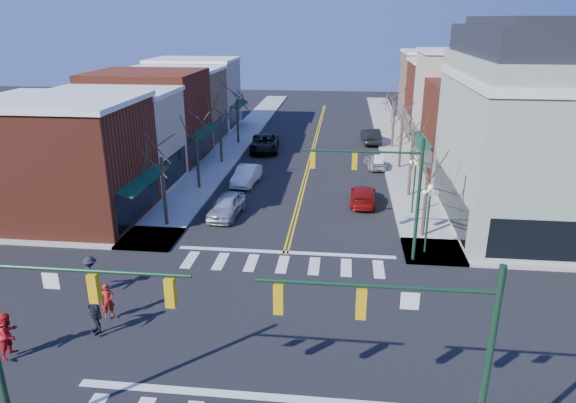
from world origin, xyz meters
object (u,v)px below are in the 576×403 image
(lamppost_corner, at_px, (429,207))
(car_left_near, at_px, (227,206))
(car_left_mid, at_px, (247,175))
(car_right_near, at_px, (363,195))
(lamppost_midblock, at_px, (415,175))
(pedestrian_red_a, at_px, (108,301))
(car_right_mid, at_px, (375,161))
(victorian_corner, at_px, (552,126))
(car_left_far, at_px, (265,143))
(pedestrian_red_b, at_px, (9,334))
(pedestrian_dark_b, at_px, (91,274))
(car_right_far, at_px, (371,136))
(pedestrian_dark_a, at_px, (95,313))

(lamppost_corner, distance_m, car_left_near, 14.01)
(car_left_mid, height_order, car_right_near, car_left_mid)
(lamppost_midblock, relative_size, pedestrian_red_a, 2.62)
(lamppost_corner, bearing_deg, car_right_mid, 96.38)
(car_right_near, bearing_deg, car_right_mid, -95.76)
(lamppost_corner, height_order, pedestrian_red_a, lamppost_corner)
(car_left_mid, bearing_deg, car_left_near, -84.49)
(victorian_corner, xyz_separation_m, car_left_far, (-21.49, 17.55, -5.81))
(car_left_mid, bearing_deg, lamppost_corner, -37.89)
(victorian_corner, bearing_deg, car_left_far, 140.77)
(lamppost_midblock, distance_m, pedestrian_red_b, 25.97)
(lamppost_corner, bearing_deg, car_left_near, 160.00)
(lamppost_corner, relative_size, car_right_mid, 1.11)
(lamppost_midblock, relative_size, pedestrian_dark_b, 2.32)
(car_left_near, bearing_deg, lamppost_midblock, 13.08)
(pedestrian_red_a, relative_size, pedestrian_red_b, 0.85)
(pedestrian_dark_b, bearing_deg, car_left_mid, -65.90)
(pedestrian_red_b, bearing_deg, pedestrian_dark_b, -4.56)
(car_right_near, xyz_separation_m, car_right_far, (1.40, 20.02, 0.15))
(car_left_near, height_order, car_right_mid, car_left_near)
(car_right_far, bearing_deg, victorian_corner, 109.54)
(car_left_mid, bearing_deg, pedestrian_dark_b, -97.67)
(victorian_corner, height_order, pedestrian_dark_a, victorian_corner)
(victorian_corner, relative_size, pedestrian_dark_b, 7.65)
(car_left_near, relative_size, car_left_mid, 1.00)
(victorian_corner, relative_size, pedestrian_red_a, 8.61)
(pedestrian_dark_b, bearing_deg, victorian_corner, -116.81)
(lamppost_corner, height_order, car_left_mid, lamppost_corner)
(pedestrian_dark_a, bearing_deg, car_left_mid, 123.97)
(lamppost_midblock, height_order, car_left_mid, lamppost_midblock)
(victorian_corner, height_order, pedestrian_red_a, victorian_corner)
(car_left_near, height_order, pedestrian_red_b, pedestrian_red_b)
(pedestrian_dark_a, bearing_deg, victorian_corner, 74.30)
(car_left_far, distance_m, car_right_near, 18.04)
(car_left_near, distance_m, car_left_far, 18.82)
(car_left_near, relative_size, pedestrian_red_b, 2.33)
(car_right_near, relative_size, car_right_mid, 1.20)
(car_left_near, xyz_separation_m, car_right_far, (11.00, 23.69, 0.05))
(car_right_near, bearing_deg, car_left_far, -55.16)
(car_left_mid, distance_m, pedestrian_dark_a, 22.45)
(lamppost_corner, height_order, car_right_near, lamppost_corner)
(victorian_corner, relative_size, car_right_near, 3.05)
(pedestrian_red_a, distance_m, pedestrian_dark_a, 1.27)
(car_left_far, height_order, pedestrian_dark_a, pedestrian_dark_a)
(victorian_corner, xyz_separation_m, pedestrian_red_a, (-23.80, -14.75, -5.68))
(car_right_far, bearing_deg, lamppost_midblock, 90.08)
(car_right_near, height_order, car_right_far, car_right_far)
(car_right_near, distance_m, car_right_far, 20.07)
(car_right_near, bearing_deg, pedestrian_dark_a, 58.65)
(car_left_near, relative_size, car_right_near, 0.98)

